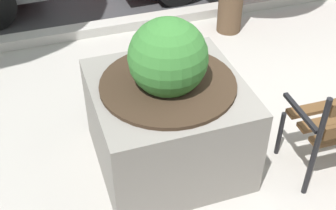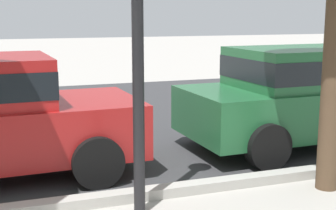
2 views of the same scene
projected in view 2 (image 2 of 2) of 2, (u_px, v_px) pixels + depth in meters
parked_car_green at (308, 93)px, 7.65m from camera, size 4.15×2.03×1.56m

